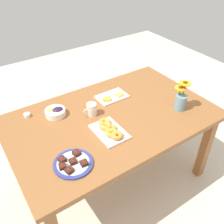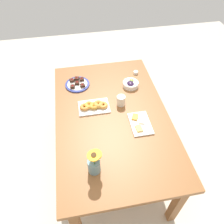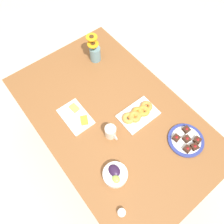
% 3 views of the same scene
% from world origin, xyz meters
% --- Properties ---
extents(ground_plane, '(6.00, 6.00, 0.00)m').
position_xyz_m(ground_plane, '(0.00, 0.00, 0.00)').
color(ground_plane, beige).
extents(dining_table, '(1.60, 1.00, 0.74)m').
position_xyz_m(dining_table, '(0.00, 0.00, 0.65)').
color(dining_table, brown).
rests_on(dining_table, ground_plane).
extents(coffee_mug, '(0.11, 0.08, 0.10)m').
position_xyz_m(coffee_mug, '(0.12, -0.11, 0.79)').
color(coffee_mug, silver).
rests_on(coffee_mug, dining_table).
extents(grape_bowl, '(0.16, 0.16, 0.07)m').
position_xyz_m(grape_bowl, '(0.36, -0.26, 0.77)').
color(grape_bowl, white).
rests_on(grape_bowl, dining_table).
extents(cheese_platter, '(0.26, 0.17, 0.03)m').
position_xyz_m(cheese_platter, '(-0.15, -0.22, 0.75)').
color(cheese_platter, white).
rests_on(cheese_platter, dining_table).
extents(croissant_platter, '(0.19, 0.29, 0.05)m').
position_xyz_m(croissant_platter, '(0.12, 0.15, 0.76)').
color(croissant_platter, white).
rests_on(croissant_platter, dining_table).
extents(jam_cup_honey, '(0.05, 0.05, 0.03)m').
position_xyz_m(jam_cup_honey, '(0.55, -0.36, 0.76)').
color(jam_cup_honey, white).
rests_on(jam_cup_honey, dining_table).
extents(dessert_plate, '(0.25, 0.25, 0.05)m').
position_xyz_m(dessert_plate, '(0.47, 0.27, 0.75)').
color(dessert_plate, navy).
rests_on(dessert_plate, dining_table).
extents(flower_vase, '(0.12, 0.11, 0.24)m').
position_xyz_m(flower_vase, '(-0.51, 0.22, 0.82)').
color(flower_vase, '#6B939E').
rests_on(flower_vase, dining_table).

